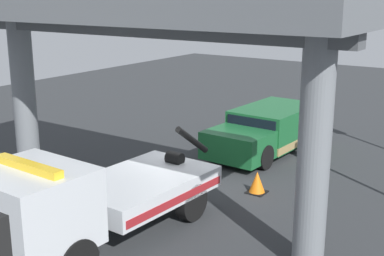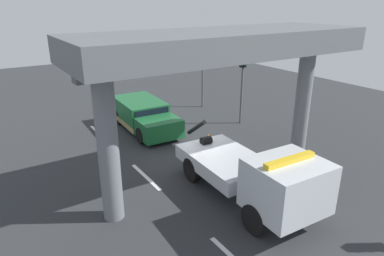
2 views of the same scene
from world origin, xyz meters
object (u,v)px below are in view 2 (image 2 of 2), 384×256
object	(u,v)px
tow_truck_white	(257,175)
traffic_cone_orange	(208,140)
traffic_light_far	(243,72)
traffic_light_near	(203,60)
towed_van_green	(144,116)

from	to	relation	value
tow_truck_white	traffic_cone_orange	size ratio (longest dim) A/B	11.17
traffic_light_far	traffic_cone_orange	world-z (taller)	traffic_light_far
traffic_light_near	traffic_light_far	size ratio (longest dim) A/B	1.05
tow_truck_white	traffic_cone_orange	xyz separation A→B (m)	(-5.30, 1.70, -0.89)
tow_truck_white	traffic_light_near	world-z (taller)	traffic_light_near
traffic_cone_orange	traffic_light_near	bearing A→B (deg)	147.89
tow_truck_white	traffic_light_far	xyz separation A→B (m)	(-7.03, 5.29, 1.90)
traffic_light_far	traffic_cone_orange	xyz separation A→B (m)	(1.73, -3.59, -2.79)
traffic_light_far	tow_truck_white	bearing A→B (deg)	-36.98
towed_van_green	traffic_light_far	size ratio (longest dim) A/B	1.24
traffic_cone_orange	tow_truck_white	bearing A→B (deg)	-17.76
tow_truck_white	traffic_light_far	size ratio (longest dim) A/B	1.72
traffic_cone_orange	towed_van_green	bearing A→B (deg)	-157.20
traffic_light_near	traffic_cone_orange	xyz separation A→B (m)	(5.73, -3.59, -2.93)
traffic_light_near	traffic_cone_orange	bearing A→B (deg)	-32.11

